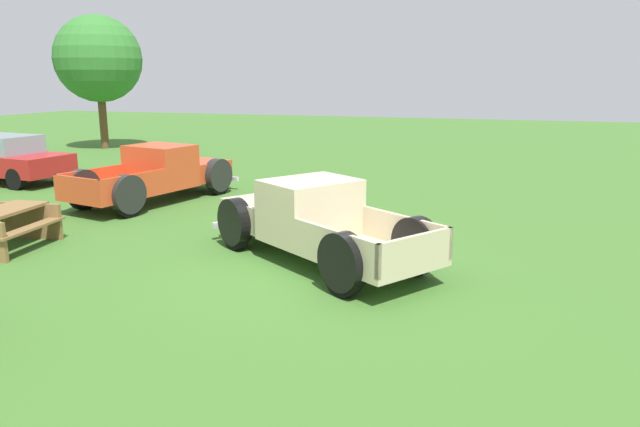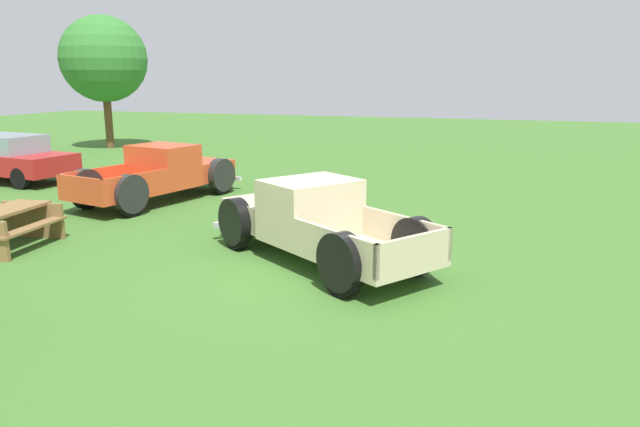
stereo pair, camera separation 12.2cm
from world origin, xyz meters
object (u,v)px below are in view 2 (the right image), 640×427
(pickup_truck_behind_left, at_px, (166,173))
(picnic_table, at_px, (5,223))
(pickup_truck_foreground, at_px, (309,220))
(sedan_distant_b, at_px, (7,157))
(oak_tree_center, at_px, (104,59))

(pickup_truck_behind_left, bearing_deg, picnic_table, 176.53)
(pickup_truck_foreground, distance_m, pickup_truck_behind_left, 6.71)
(pickup_truck_foreground, height_order, sedan_distant_b, sedan_distant_b)
(pickup_truck_foreground, relative_size, picnic_table, 2.53)
(pickup_truck_foreground, bearing_deg, sedan_distant_b, 68.91)
(pickup_truck_foreground, relative_size, pickup_truck_behind_left, 0.96)
(sedan_distant_b, xyz_separation_m, oak_tree_center, (8.76, 2.89, 3.31))
(sedan_distant_b, bearing_deg, picnic_table, -134.08)
(oak_tree_center, bearing_deg, sedan_distant_b, -161.71)
(pickup_truck_foreground, relative_size, sedan_distant_b, 1.07)
(sedan_distant_b, height_order, oak_tree_center, oak_tree_center)
(picnic_table, bearing_deg, sedan_distant_b, 45.92)
(sedan_distant_b, bearing_deg, pickup_truck_behind_left, -97.30)
(pickup_truck_behind_left, height_order, oak_tree_center, oak_tree_center)
(pickup_truck_behind_left, bearing_deg, oak_tree_center, 44.31)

